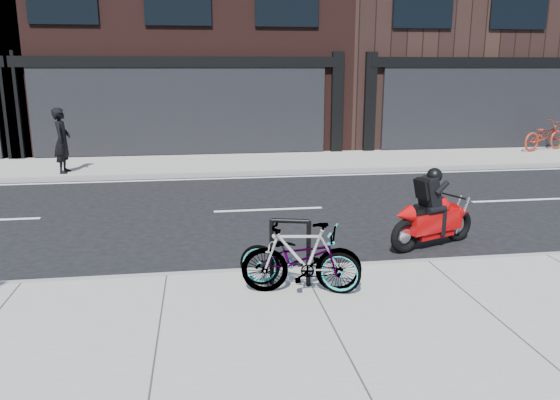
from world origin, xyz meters
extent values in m
plane|color=black|center=(0.00, 0.00, 0.00)|extent=(120.00, 120.00, 0.00)
cube|color=gray|center=(0.00, -5.00, 0.07)|extent=(60.00, 6.00, 0.13)
cube|color=gray|center=(0.00, 7.75, 0.07)|extent=(60.00, 3.50, 0.13)
cylinder|color=black|center=(-0.53, -2.53, 0.59)|extent=(0.06, 0.06, 0.92)
cylinder|color=black|center=(-0.04, -2.67, 0.59)|extent=(0.06, 0.06, 0.92)
cylinder|color=black|center=(-0.29, -2.60, 1.05)|extent=(0.50, 0.19, 0.06)
imported|color=gray|center=(-0.19, -2.75, 0.57)|extent=(1.78, 1.24, 0.89)
imported|color=gray|center=(-0.18, -2.87, 0.61)|extent=(1.65, 0.68, 0.96)
torus|color=black|center=(3.11, -0.69, 0.29)|extent=(0.60, 0.34, 0.60)
torus|color=black|center=(1.92, -1.18, 0.29)|extent=(0.60, 0.34, 0.60)
cube|color=#A80708|center=(2.51, -0.94, 0.47)|extent=(1.14, 0.73, 0.35)
cone|color=#A80708|center=(3.15, -0.68, 0.53)|extent=(0.53, 0.53, 0.40)
sphere|color=#A80708|center=(2.63, -0.89, 0.71)|extent=(0.36, 0.36, 0.36)
cube|color=black|center=(2.26, -1.05, 0.69)|extent=(0.56, 0.42, 0.11)
cylinder|color=silver|center=(1.98, -0.98, 0.27)|extent=(0.49, 0.26, 0.08)
cube|color=black|center=(2.37, -1.00, 1.00)|extent=(0.45, 0.44, 0.54)
cube|color=black|center=(2.24, -1.05, 1.07)|extent=(0.30, 0.33, 0.37)
sphere|color=black|center=(2.47, -0.96, 1.27)|extent=(0.26, 0.26, 0.26)
imported|color=black|center=(-5.30, 6.56, 1.05)|extent=(0.45, 0.68, 1.84)
imported|color=maroon|center=(10.93, 8.53, 0.67)|extent=(2.18, 1.36, 1.08)
camera|label=1|loc=(-1.47, -9.57, 3.06)|focal=35.00mm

